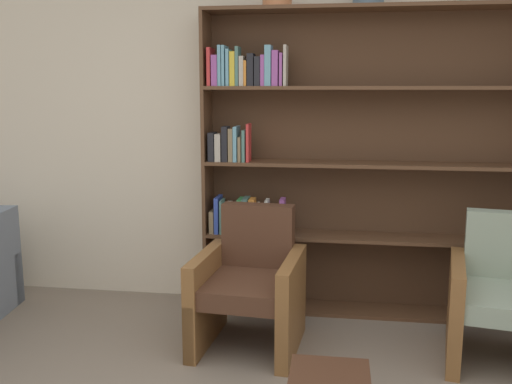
{
  "coord_description": "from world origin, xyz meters",
  "views": [
    {
      "loc": [
        0.35,
        -1.91,
        1.64
      ],
      "look_at": [
        -0.19,
        1.83,
        0.95
      ],
      "focal_mm": 40.0,
      "sensor_mm": 36.0,
      "label": 1
    }
  ],
  "objects": [
    {
      "name": "armchair_cushioned",
      "position": [
        1.37,
        1.53,
        0.39
      ],
      "size": [
        0.75,
        0.78,
        0.88
      ],
      "rotation": [
        0.0,
        0.0,
        2.96
      ],
      "color": "brown",
      "rests_on": "ground"
    },
    {
      "name": "bowl_sage",
      "position": [
        -0.09,
        2.17,
        2.23
      ],
      "size": [
        0.23,
        0.23,
        0.08
      ],
      "color": "#C67547",
      "rests_on": "bookshelf"
    },
    {
      "name": "bookshelf",
      "position": [
        0.37,
        2.2,
        1.07
      ],
      "size": [
        2.4,
        0.3,
        2.19
      ],
      "color": "brown",
      "rests_on": "ground"
    },
    {
      "name": "armchair_leather",
      "position": [
        -0.19,
        1.53,
        0.39
      ],
      "size": [
        0.7,
        0.73,
        0.88
      ],
      "rotation": [
        0.0,
        0.0,
        3.06
      ],
      "color": "brown",
      "rests_on": "ground"
    },
    {
      "name": "wall_back",
      "position": [
        0.0,
        2.36,
        1.38
      ],
      "size": [
        12.0,
        0.06,
        2.75
      ],
      "color": "beige",
      "rests_on": "ground"
    }
  ]
}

